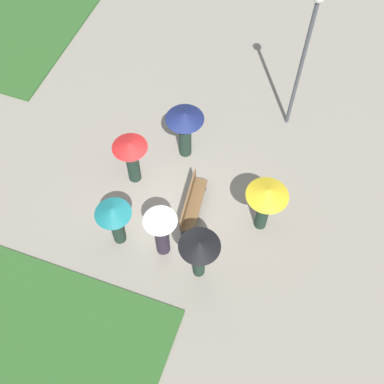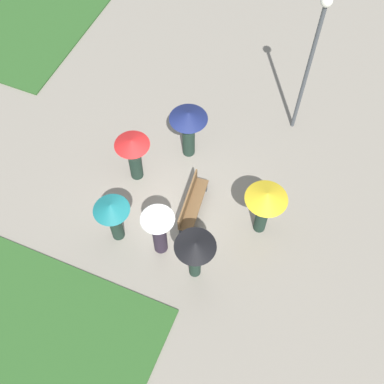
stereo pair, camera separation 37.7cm
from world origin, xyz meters
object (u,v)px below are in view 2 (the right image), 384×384
(crowd_person_yellow, at_px, (265,203))
(crowd_person_navy, at_px, (188,125))
(crowd_person_teal, at_px, (113,214))
(park_bench, at_px, (191,203))
(crowd_person_white, at_px, (159,227))
(crowd_person_black, at_px, (195,251))
(crowd_person_red, at_px, (133,153))
(lamp_post, at_px, (312,53))

(crowd_person_yellow, bearing_deg, crowd_person_navy, 122.12)
(crowd_person_teal, bearing_deg, park_bench, 9.80)
(crowd_person_white, bearing_deg, crowd_person_black, -12.23)
(crowd_person_red, height_order, crowd_person_yellow, crowd_person_yellow)
(crowd_person_black, bearing_deg, lamp_post, -49.24)
(crowd_person_black, xyz_separation_m, crowd_person_teal, (0.20, 2.51, -0.13))
(lamp_post, height_order, crowd_person_teal, lamp_post)
(crowd_person_black, distance_m, crowd_person_teal, 2.52)
(crowd_person_yellow, bearing_deg, park_bench, 159.29)
(crowd_person_navy, bearing_deg, crowd_person_red, 3.27)
(crowd_person_black, bearing_deg, crowd_person_red, 11.94)
(crowd_person_yellow, bearing_deg, crowd_person_white, -172.32)
(park_bench, xyz_separation_m, crowd_person_teal, (-1.57, 1.66, 0.79))
(crowd_person_red, bearing_deg, park_bench, 66.29)
(crowd_person_black, distance_m, crowd_person_yellow, 2.37)
(crowd_person_yellow, relative_size, crowd_person_navy, 1.00)
(crowd_person_black, height_order, crowd_person_red, crowd_person_black)
(crowd_person_red, height_order, crowd_person_navy, crowd_person_navy)
(crowd_person_black, relative_size, crowd_person_navy, 0.98)
(lamp_post, distance_m, crowd_person_yellow, 4.48)
(park_bench, bearing_deg, crowd_person_yellow, -89.28)
(crowd_person_white, height_order, crowd_person_teal, crowd_person_white)
(crowd_person_white, bearing_deg, lamp_post, 71.85)
(park_bench, xyz_separation_m, crowd_person_navy, (2.00, 0.93, 0.93))
(park_bench, height_order, crowd_person_teal, crowd_person_teal)
(park_bench, height_order, lamp_post, lamp_post)
(park_bench, height_order, crowd_person_yellow, crowd_person_yellow)
(lamp_post, height_order, crowd_person_red, lamp_post)
(crowd_person_teal, bearing_deg, crowd_person_yellow, -7.60)
(crowd_person_white, bearing_deg, crowd_person_red, 133.72)
(crowd_person_red, height_order, crowd_person_white, crowd_person_white)
(crowd_person_red, height_order, crowd_person_teal, crowd_person_red)
(crowd_person_yellow, bearing_deg, crowd_person_teal, 178.42)
(park_bench, distance_m, crowd_person_teal, 2.42)
(crowd_person_black, bearing_deg, crowd_person_teal, 45.63)
(park_bench, bearing_deg, crowd_person_black, -160.63)
(crowd_person_navy, bearing_deg, crowd_person_white, 51.31)
(lamp_post, xyz_separation_m, crowd_person_navy, (-2.38, 2.81, -1.79))
(crowd_person_red, distance_m, crowd_person_white, 2.65)
(lamp_post, bearing_deg, crowd_person_white, 159.18)
(crowd_person_red, bearing_deg, crowd_person_yellow, 76.87)
(park_bench, distance_m, crowd_person_white, 1.69)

